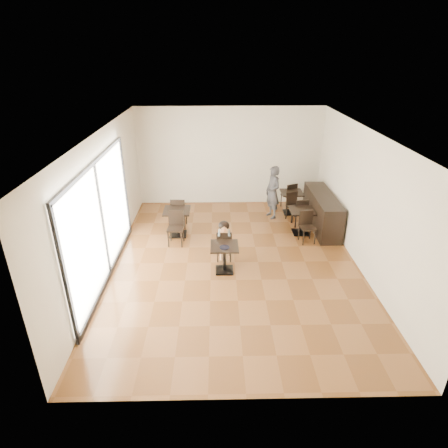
{
  "coord_description": "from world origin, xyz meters",
  "views": [
    {
      "loc": [
        -0.42,
        -7.99,
        4.83
      ],
      "look_at": [
        -0.26,
        0.12,
        1.0
      ],
      "focal_mm": 30.0,
      "sensor_mm": 36.0,
      "label": 1
    }
  ],
  "objects_px": {
    "adult_patron": "(273,192)",
    "cafe_table_mid": "(301,222)",
    "cafe_table_back": "(291,203)",
    "child_chair": "(224,245)",
    "child": "(224,241)",
    "chair_left_b": "(175,229)",
    "chair_mid_a": "(299,212)",
    "cafe_table_left": "(178,223)",
    "child_table": "(224,258)",
    "chair_back_b": "(294,207)",
    "chair_left_a": "(179,212)",
    "chair_back_a": "(289,195)",
    "chair_mid_b": "(308,228)"
  },
  "relations": [
    {
      "from": "chair_mid_a",
      "to": "chair_back_a",
      "type": "bearing_deg",
      "value": -96.25
    },
    {
      "from": "cafe_table_mid",
      "to": "chair_left_b",
      "type": "distance_m",
      "value": 3.55
    },
    {
      "from": "child",
      "to": "chair_back_b",
      "type": "relative_size",
      "value": 1.2
    },
    {
      "from": "chair_mid_a",
      "to": "chair_mid_b",
      "type": "xyz_separation_m",
      "value": [
        0.0,
        -1.1,
        0.0
      ]
    },
    {
      "from": "cafe_table_left",
      "to": "child_chair",
      "type": "bearing_deg",
      "value": -47.11
    },
    {
      "from": "chair_mid_a",
      "to": "cafe_table_left",
      "type": "bearing_deg",
      "value": -0.22
    },
    {
      "from": "child_table",
      "to": "chair_left_b",
      "type": "distance_m",
      "value": 1.88
    },
    {
      "from": "adult_patron",
      "to": "chair_back_a",
      "type": "xyz_separation_m",
      "value": [
        0.65,
        0.76,
        -0.39
      ]
    },
    {
      "from": "child_table",
      "to": "child_chair",
      "type": "relative_size",
      "value": 0.83
    },
    {
      "from": "adult_patron",
      "to": "child_chair",
      "type": "bearing_deg",
      "value": -54.53
    },
    {
      "from": "cafe_table_left",
      "to": "chair_back_b",
      "type": "bearing_deg",
      "value": 15.18
    },
    {
      "from": "chair_left_a",
      "to": "adult_patron",
      "type": "bearing_deg",
      "value": -163.54
    },
    {
      "from": "chair_left_a",
      "to": "chair_back_b",
      "type": "distance_m",
      "value": 3.5
    },
    {
      "from": "cafe_table_back",
      "to": "chair_left_a",
      "type": "xyz_separation_m",
      "value": [
        -3.47,
        -0.94,
        0.1
      ]
    },
    {
      "from": "child_chair",
      "to": "chair_back_b",
      "type": "xyz_separation_m",
      "value": [
        2.2,
        2.32,
        0.02
      ]
    },
    {
      "from": "chair_mid_a",
      "to": "adult_patron",
      "type": "bearing_deg",
      "value": -48.8
    },
    {
      "from": "chair_mid_a",
      "to": "chair_left_a",
      "type": "relative_size",
      "value": 0.93
    },
    {
      "from": "cafe_table_mid",
      "to": "chair_mid_a",
      "type": "distance_m",
      "value": 0.56
    },
    {
      "from": "child_table",
      "to": "chair_mid_b",
      "type": "distance_m",
      "value": 2.69
    },
    {
      "from": "child",
      "to": "chair_mid_a",
      "type": "height_order",
      "value": "child"
    },
    {
      "from": "cafe_table_left",
      "to": "chair_mid_b",
      "type": "height_order",
      "value": "chair_mid_b"
    },
    {
      "from": "cafe_table_back",
      "to": "chair_mid_a",
      "type": "relative_size",
      "value": 0.83
    },
    {
      "from": "adult_patron",
      "to": "cafe_table_mid",
      "type": "xyz_separation_m",
      "value": [
        0.67,
        -1.14,
        -0.46
      ]
    },
    {
      "from": "cafe_table_mid",
      "to": "cafe_table_left",
      "type": "relative_size",
      "value": 0.93
    },
    {
      "from": "child_chair",
      "to": "chair_left_a",
      "type": "height_order",
      "value": "chair_left_a"
    },
    {
      "from": "adult_patron",
      "to": "cafe_table_back",
      "type": "bearing_deg",
      "value": 91.32
    },
    {
      "from": "child_table",
      "to": "chair_back_b",
      "type": "relative_size",
      "value": 0.8
    },
    {
      "from": "cafe_table_mid",
      "to": "chair_back_a",
      "type": "height_order",
      "value": "chair_back_a"
    },
    {
      "from": "child",
      "to": "chair_left_b",
      "type": "height_order",
      "value": "child"
    },
    {
      "from": "child_table",
      "to": "child",
      "type": "relative_size",
      "value": 0.66
    },
    {
      "from": "adult_patron",
      "to": "chair_back_a",
      "type": "height_order",
      "value": "adult_patron"
    },
    {
      "from": "cafe_table_mid",
      "to": "cafe_table_back",
      "type": "bearing_deg",
      "value": 90.92
    },
    {
      "from": "chair_back_a",
      "to": "child",
      "type": "bearing_deg",
      "value": 33.14
    },
    {
      "from": "child_table",
      "to": "cafe_table_mid",
      "type": "height_order",
      "value": "cafe_table_mid"
    },
    {
      "from": "cafe_table_mid",
      "to": "cafe_table_back",
      "type": "xyz_separation_m",
      "value": [
        -0.02,
        1.44,
        -0.0
      ]
    },
    {
      "from": "child_table",
      "to": "child_chair",
      "type": "height_order",
      "value": "child_chair"
    },
    {
      "from": "child",
      "to": "cafe_table_back",
      "type": "height_order",
      "value": "child"
    },
    {
      "from": "child_chair",
      "to": "child",
      "type": "xyz_separation_m",
      "value": [
        0.0,
        0.0,
        0.11
      ]
    },
    {
      "from": "chair_mid_b",
      "to": "cafe_table_left",
      "type": "bearing_deg",
      "value": 162.21
    },
    {
      "from": "child_table",
      "to": "chair_back_b",
      "type": "xyz_separation_m",
      "value": [
        2.2,
        2.87,
        0.09
      ]
    },
    {
      "from": "chair_mid_b",
      "to": "adult_patron",
      "type": "bearing_deg",
      "value": 103.64
    },
    {
      "from": "child",
      "to": "cafe_table_left",
      "type": "bearing_deg",
      "value": 132.89
    },
    {
      "from": "adult_patron",
      "to": "chair_left_b",
      "type": "distance_m",
      "value": 3.34
    },
    {
      "from": "adult_patron",
      "to": "cafe_table_mid",
      "type": "height_order",
      "value": "adult_patron"
    },
    {
      "from": "child_chair",
      "to": "child_table",
      "type": "bearing_deg",
      "value": 90.0
    },
    {
      "from": "chair_left_a",
      "to": "chair_back_b",
      "type": "xyz_separation_m",
      "value": [
        3.47,
        0.39,
        -0.03
      ]
    },
    {
      "from": "chair_back_b",
      "to": "chair_left_a",
      "type": "bearing_deg",
      "value": 163.0
    },
    {
      "from": "cafe_table_left",
      "to": "chair_left_b",
      "type": "xyz_separation_m",
      "value": [
        0.0,
        -0.55,
        0.08
      ]
    },
    {
      "from": "chair_mid_b",
      "to": "chair_left_b",
      "type": "relative_size",
      "value": 0.93
    },
    {
      "from": "child_table",
      "to": "cafe_table_mid",
      "type": "bearing_deg",
      "value": 41.62
    }
  ]
}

